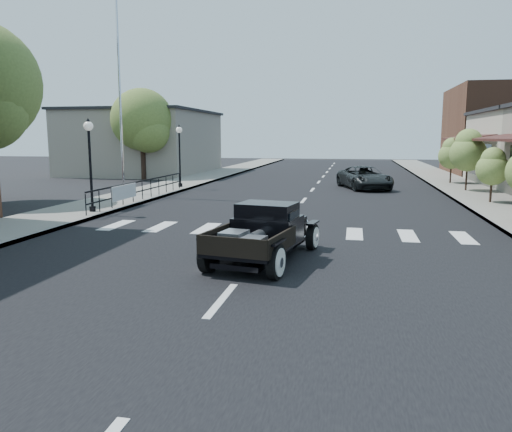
# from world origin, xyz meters

# --- Properties ---
(ground) EXTENTS (120.00, 120.00, 0.00)m
(ground) POSITION_xyz_m (0.00, 0.00, 0.00)
(ground) COLOR black
(ground) RESTS_ON ground
(road) EXTENTS (14.00, 80.00, 0.02)m
(road) POSITION_xyz_m (0.00, 15.00, 0.01)
(road) COLOR black
(road) RESTS_ON ground
(road_markings) EXTENTS (12.00, 60.00, 0.06)m
(road_markings) POSITION_xyz_m (0.00, 10.00, 0.00)
(road_markings) COLOR silver
(road_markings) RESTS_ON ground
(sidewalk_left) EXTENTS (3.00, 80.00, 0.15)m
(sidewalk_left) POSITION_xyz_m (-8.50, 15.00, 0.07)
(sidewalk_left) COLOR gray
(sidewalk_left) RESTS_ON ground
(sidewalk_right) EXTENTS (3.00, 80.00, 0.15)m
(sidewalk_right) POSITION_xyz_m (8.50, 15.00, 0.07)
(sidewalk_right) COLOR gray
(sidewalk_right) RESTS_ON ground
(low_building_left) EXTENTS (10.00, 12.00, 5.00)m
(low_building_left) POSITION_xyz_m (-15.00, 28.00, 2.50)
(low_building_left) COLOR gray
(low_building_left) RESTS_ON ground
(railing) EXTENTS (0.08, 10.00, 1.00)m
(railing) POSITION_xyz_m (-7.30, 10.00, 0.65)
(railing) COLOR black
(railing) RESTS_ON sidewalk_left
(banner) EXTENTS (0.04, 2.20, 0.60)m
(banner) POSITION_xyz_m (-7.22, 8.00, 0.45)
(banner) COLOR silver
(banner) RESTS_ON sidewalk_left
(lamp_post_b) EXTENTS (0.36, 0.36, 3.57)m
(lamp_post_b) POSITION_xyz_m (-7.60, 6.00, 1.93)
(lamp_post_b) COLOR black
(lamp_post_b) RESTS_ON sidewalk_left
(lamp_post_c) EXTENTS (0.36, 0.36, 3.57)m
(lamp_post_c) POSITION_xyz_m (-7.60, 16.00, 1.93)
(lamp_post_c) COLOR black
(lamp_post_c) RESTS_ON sidewalk_left
(flagpole) EXTENTS (0.12, 0.12, 13.05)m
(flagpole) POSITION_xyz_m (-9.20, 12.00, 6.68)
(flagpole) COLOR silver
(flagpole) RESTS_ON sidewalk_left
(big_tree_far) EXTENTS (4.37, 4.37, 6.41)m
(big_tree_far) POSITION_xyz_m (-12.50, 22.00, 3.21)
(big_tree_far) COLOR #596E2F
(big_tree_far) RESTS_ON ground
(small_tree_c) EXTENTS (1.40, 1.40, 2.33)m
(small_tree_c) POSITION_xyz_m (8.30, 12.03, 1.31)
(small_tree_c) COLOR olive
(small_tree_c) RESTS_ON sidewalk_right
(small_tree_d) EXTENTS (1.91, 1.91, 3.18)m
(small_tree_d) POSITION_xyz_m (8.30, 17.13, 1.74)
(small_tree_d) COLOR olive
(small_tree_d) RESTS_ON sidewalk_right
(small_tree_e) EXTENTS (1.63, 1.63, 2.72)m
(small_tree_e) POSITION_xyz_m (8.30, 21.72, 1.51)
(small_tree_e) COLOR olive
(small_tree_e) RESTS_ON sidewalk_right
(hotrod_pickup) EXTENTS (2.67, 4.45, 1.45)m
(hotrod_pickup) POSITION_xyz_m (0.24, 0.13, 0.72)
(hotrod_pickup) COLOR black
(hotrod_pickup) RESTS_ON ground
(second_car) EXTENTS (3.56, 5.16, 1.31)m
(second_car) POSITION_xyz_m (2.91, 18.13, 0.65)
(second_car) COLOR black
(second_car) RESTS_ON ground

